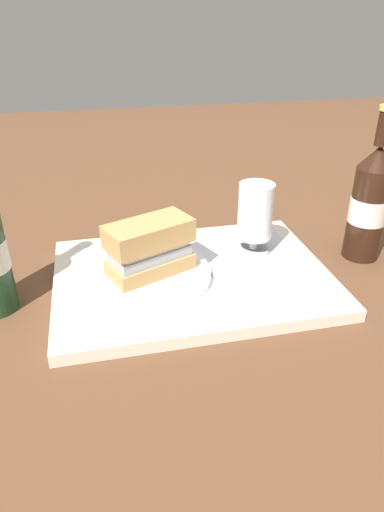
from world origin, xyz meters
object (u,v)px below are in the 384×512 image
at_px(beer_glass, 255,215).
at_px(beer_bottle, 370,202).
at_px(plate, 151,275).
at_px(sandwich, 152,246).

relative_size(beer_glass, beer_bottle, 0.47).
distance_m(beer_glass, beer_bottle, 0.20).
distance_m(plate, beer_bottle, 0.40).
bearing_deg(sandwich, plate, -180.00).
xyz_separation_m(plate, sandwich, (0.00, 0.00, 0.05)).
bearing_deg(beer_glass, sandwich, -164.57).
xyz_separation_m(sandwich, beer_bottle, (0.38, 0.03, 0.03)).
bearing_deg(beer_glass, plate, -164.44).
distance_m(plate, beer_glass, 0.20).
height_order(plate, sandwich, sandwich).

